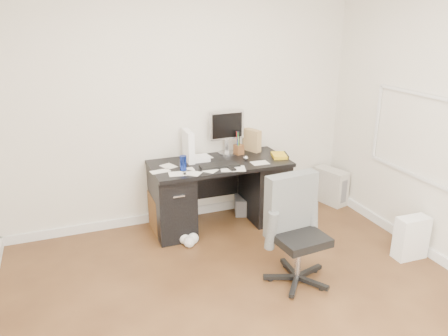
{
  "coord_description": "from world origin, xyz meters",
  "views": [
    {
      "loc": [
        -1.26,
        -2.57,
        2.28
      ],
      "look_at": [
        0.18,
        1.2,
        0.84
      ],
      "focal_mm": 35.0,
      "sensor_mm": 36.0,
      "label": 1
    }
  ],
  "objects_px": {
    "office_chair": "(300,232)",
    "wicker_basket": "(171,211)",
    "keyboard": "(220,166)",
    "lcd_monitor": "(227,132)",
    "desk": "(220,191)",
    "pc_tower": "(330,186)"
  },
  "relations": [
    {
      "from": "desk",
      "to": "wicker_basket",
      "type": "height_order",
      "value": "desk"
    },
    {
      "from": "lcd_monitor",
      "to": "keyboard",
      "type": "distance_m",
      "value": 0.52
    },
    {
      "from": "lcd_monitor",
      "to": "office_chair",
      "type": "height_order",
      "value": "lcd_monitor"
    },
    {
      "from": "office_chair",
      "to": "wicker_basket",
      "type": "bearing_deg",
      "value": 114.63
    },
    {
      "from": "lcd_monitor",
      "to": "wicker_basket",
      "type": "height_order",
      "value": "lcd_monitor"
    },
    {
      "from": "office_chair",
      "to": "pc_tower",
      "type": "xyz_separation_m",
      "value": [
        1.27,
        1.39,
        -0.27
      ]
    },
    {
      "from": "desk",
      "to": "lcd_monitor",
      "type": "distance_m",
      "value": 0.68
    },
    {
      "from": "desk",
      "to": "lcd_monitor",
      "type": "xyz_separation_m",
      "value": [
        0.18,
        0.24,
        0.61
      ]
    },
    {
      "from": "keyboard",
      "to": "wicker_basket",
      "type": "relative_size",
      "value": 1.0
    },
    {
      "from": "desk",
      "to": "wicker_basket",
      "type": "distance_m",
      "value": 0.58
    },
    {
      "from": "pc_tower",
      "to": "wicker_basket",
      "type": "relative_size",
      "value": 1.05
    },
    {
      "from": "desk",
      "to": "wicker_basket",
      "type": "xyz_separation_m",
      "value": [
        -0.55,
        0.09,
        -0.19
      ]
    },
    {
      "from": "office_chair",
      "to": "wicker_basket",
      "type": "distance_m",
      "value": 1.63
    },
    {
      "from": "pc_tower",
      "to": "wicker_basket",
      "type": "distance_m",
      "value": 2.07
    },
    {
      "from": "lcd_monitor",
      "to": "office_chair",
      "type": "relative_size",
      "value": 0.52
    },
    {
      "from": "office_chair",
      "to": "pc_tower",
      "type": "bearing_deg",
      "value": 42.36
    },
    {
      "from": "wicker_basket",
      "to": "lcd_monitor",
      "type": "bearing_deg",
      "value": 12.07
    },
    {
      "from": "lcd_monitor",
      "to": "keyboard",
      "type": "relative_size",
      "value": 1.22
    },
    {
      "from": "keyboard",
      "to": "office_chair",
      "type": "height_order",
      "value": "office_chair"
    },
    {
      "from": "pc_tower",
      "to": "office_chair",
      "type": "bearing_deg",
      "value": -147.96
    },
    {
      "from": "keyboard",
      "to": "pc_tower",
      "type": "height_order",
      "value": "keyboard"
    },
    {
      "from": "lcd_monitor",
      "to": "pc_tower",
      "type": "xyz_separation_m",
      "value": [
        1.35,
        -0.16,
        -0.79
      ]
    }
  ]
}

